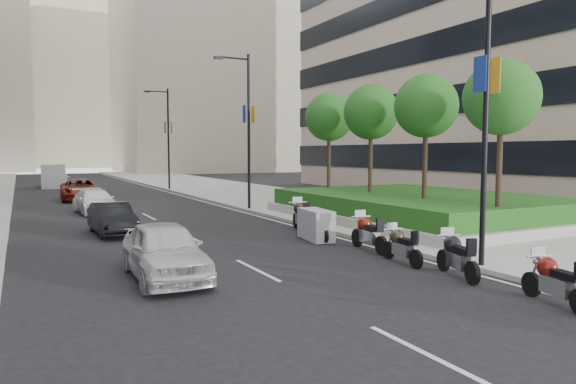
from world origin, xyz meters
TOP-DOWN VIEW (x-y plane):
  - ground at (0.00, 0.00)m, footprint 160.00×160.00m
  - sidewalk_right at (9.00, 30.00)m, footprint 10.00×100.00m
  - lane_edge at (3.70, 30.00)m, footprint 0.12×100.00m
  - lane_centre at (-1.50, 30.00)m, footprint 0.12×100.00m
  - building_cream_right at (22.00, 80.00)m, footprint 28.00×24.00m
  - building_cream_centre at (2.00, 120.00)m, footprint 30.00×24.00m
  - planter at (10.00, 10.00)m, footprint 10.00×14.00m
  - hedge at (10.00, 10.00)m, footprint 9.40×13.40m
  - tree_0 at (8.50, 4.00)m, footprint 2.80×2.80m
  - tree_1 at (8.50, 8.00)m, footprint 2.80×2.80m
  - tree_2 at (8.50, 12.00)m, footprint 2.80×2.80m
  - tree_3 at (8.50, 16.00)m, footprint 2.80×2.80m
  - lamp_post_0 at (4.14, 1.00)m, footprint 2.34×0.45m
  - lamp_post_1 at (4.14, 18.00)m, footprint 2.34×0.45m
  - lamp_post_2 at (4.14, 36.00)m, footprint 2.34×0.45m
  - motorcycle_1 at (2.99, -2.20)m, footprint 0.78×2.06m
  - motorcycle_2 at (3.00, 0.71)m, footprint 0.93×2.15m
  - motorcycle_3 at (2.81, 2.78)m, footprint 0.68×2.05m
  - motorcycle_4 at (3.14, 4.91)m, footprint 0.78×2.33m
  - motorcycle_5 at (2.62, 7.58)m, footprint 1.06×2.08m
  - motorcycle_6 at (3.30, 9.97)m, footprint 0.89×2.41m
  - car_a at (-4.10, 4.28)m, footprint 1.96×4.58m
  - car_b at (-4.15, 12.77)m, footprint 1.57×4.05m
  - car_c at (-3.83, 20.87)m, footprint 2.27×4.76m
  - car_d at (-3.74, 29.73)m, footprint 2.75×5.56m
  - delivery_van at (-4.56, 45.08)m, footprint 2.47×5.57m

SIDE VIEW (x-z plane):
  - ground at x=0.00m, z-range 0.00..0.00m
  - lane_edge at x=3.70m, z-range 0.00..0.01m
  - lane_centre at x=-1.50m, z-range 0.00..0.01m
  - sidewalk_right at x=9.00m, z-range 0.00..0.15m
  - planter at x=10.00m, z-range 0.15..0.55m
  - motorcycle_3 at x=2.81m, z-range 0.04..1.05m
  - motorcycle_1 at x=2.99m, z-range 0.04..1.08m
  - motorcycle_2 at x=3.00m, z-range 0.04..1.14m
  - motorcycle_5 at x=2.62m, z-range 0.00..1.20m
  - motorcycle_4 at x=3.14m, z-range 0.04..1.20m
  - motorcycle_6 at x=3.30m, z-range 0.04..1.26m
  - car_b at x=-4.15m, z-range 0.00..1.31m
  - car_c at x=-3.83m, z-range 0.00..1.34m
  - car_d at x=-3.74m, z-range 0.00..1.52m
  - car_a at x=-4.10m, z-range 0.00..1.54m
  - hedge at x=10.00m, z-range 0.55..1.35m
  - delivery_van at x=-4.56m, z-range -0.08..2.20m
  - lamp_post_0 at x=4.14m, z-range 0.57..9.57m
  - lamp_post_1 at x=4.14m, z-range 0.57..9.57m
  - lamp_post_2 at x=4.14m, z-range 0.57..9.57m
  - tree_0 at x=8.50m, z-range 2.27..8.57m
  - tree_1 at x=8.50m, z-range 2.27..8.57m
  - tree_2 at x=8.50m, z-range 2.27..8.57m
  - tree_3 at x=8.50m, z-range 2.27..8.57m
  - building_cream_right at x=22.00m, z-range 0.00..36.00m
  - building_cream_centre at x=2.00m, z-range 0.00..38.00m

